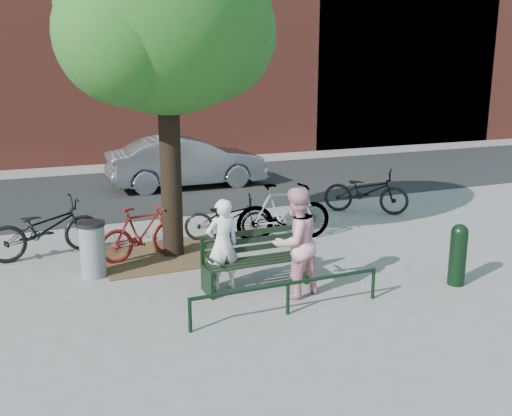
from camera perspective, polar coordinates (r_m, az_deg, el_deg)
name	(u,v)px	position (r m, az deg, el deg)	size (l,w,h in m)	color
ground	(256,287)	(9.61, -0.04, -7.86)	(90.00, 90.00, 0.00)	gray
dirt_pit	(164,255)	(11.27, -9.21, -4.69)	(2.40, 2.00, 0.02)	brown
road	(143,190)	(17.44, -11.19, 1.75)	(40.00, 7.00, 0.01)	black
park_bench	(254,258)	(9.51, -0.23, -5.02)	(1.74, 0.54, 0.97)	black
guard_railing	(288,289)	(8.45, 3.22, -8.04)	(3.06, 0.06, 0.51)	black
street_tree	(168,18)	(10.81, -8.76, 18.26)	(4.20, 3.80, 6.50)	black
person_left	(223,244)	(9.31, -3.37, -3.66)	(0.55, 0.36, 1.52)	silver
person_right	(295,243)	(8.99, 3.95, -3.47)	(0.86, 0.67, 1.77)	pink
bollard	(458,252)	(10.10, 19.55, -4.21)	(0.28, 0.28, 1.05)	black
litter_bin	(93,249)	(10.31, -16.03, -3.96)	(0.48, 0.48, 0.98)	gray
bicycle_a	(45,228)	(11.67, -20.34, -1.91)	(0.75, 2.15, 1.13)	black
bicycle_b	(142,232)	(11.04, -11.29, -2.42)	(0.49, 1.72, 1.04)	#62110E
bicycle_c	(227,218)	(12.05, -2.88, -1.02)	(0.63, 1.82, 0.95)	black
bicycle_d	(284,212)	(11.96, 2.80, -0.41)	(0.58, 2.07, 1.24)	gray
bicycle_e	(366,191)	(14.59, 10.96, 1.64)	(0.73, 2.10, 1.11)	black
parked_car	(187,162)	(17.60, -6.93, 4.60)	(1.66, 4.77, 1.57)	slate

